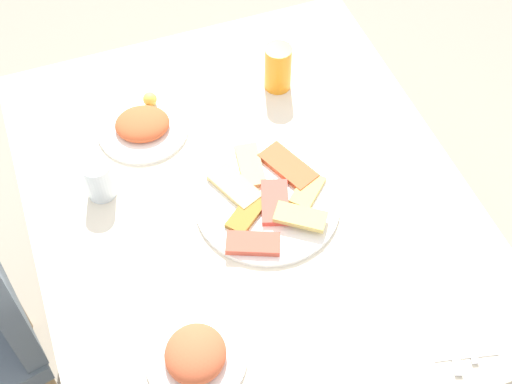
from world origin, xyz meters
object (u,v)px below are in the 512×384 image
object	(u,v)px
drinking_glass	(99,179)
spoon	(450,330)
pide_platter	(268,201)
salad_plate_greens	(143,125)
fork	(466,324)
paper_napkin	(458,328)
dining_table	(249,215)
soda_can	(278,68)
salad_plate_rice	(196,356)

from	to	relation	value
drinking_glass	spoon	distance (m)	0.80
pide_platter	salad_plate_greens	xyz separation A→B (m)	(0.31, 0.20, 0.00)
fork	spoon	distance (m)	0.04
paper_napkin	salad_plate_greens	bearing A→B (deg)	31.69
dining_table	salad_plate_greens	world-z (taller)	salad_plate_greens
fork	spoon	world-z (taller)	same
pide_platter	salad_plate_greens	distance (m)	0.37
drinking_glass	fork	distance (m)	0.82
dining_table	soda_can	distance (m)	0.38
dining_table	spoon	size ratio (longest dim) A/B	6.15
spoon	salad_plate_rice	bearing A→B (deg)	95.70
salad_plate_rice	pide_platter	bearing A→B (deg)	-40.98
spoon	paper_napkin	bearing A→B (deg)	-70.95
soda_can	paper_napkin	xyz separation A→B (m)	(-0.74, -0.09, -0.06)
dining_table	salad_plate_rice	size ratio (longest dim) A/B	5.88
soda_can	paper_napkin	bearing A→B (deg)	-173.11
dining_table	drinking_glass	size ratio (longest dim) A/B	11.83
salad_plate_rice	dining_table	bearing A→B (deg)	-34.28
pide_platter	salad_plate_greens	world-z (taller)	salad_plate_greens
salad_plate_greens	paper_napkin	bearing A→B (deg)	-148.31
dining_table	pide_platter	xyz separation A→B (m)	(-0.03, -0.03, 0.08)
drinking_glass	fork	size ratio (longest dim) A/B	0.59
fork	paper_napkin	bearing A→B (deg)	107.78
salad_plate_rice	salad_plate_greens	bearing A→B (deg)	-5.40
pide_platter	soda_can	distance (m)	0.37
dining_table	pide_platter	bearing A→B (deg)	-135.89
salad_plate_rice	spoon	xyz separation A→B (m)	(-0.11, -0.48, -0.01)
drinking_glass	salad_plate_rice	bearing A→B (deg)	-170.26
soda_can	fork	size ratio (longest dim) A/B	0.74
drinking_glass	pide_platter	bearing A→B (deg)	-115.14
spoon	fork	bearing A→B (deg)	-70.95
pide_platter	spoon	bearing A→B (deg)	-151.21
salad_plate_greens	soda_can	xyz separation A→B (m)	(0.03, -0.35, 0.05)
soda_can	fork	xyz separation A→B (m)	(-0.74, -0.11, -0.06)
salad_plate_greens	paper_napkin	distance (m)	0.84
salad_plate_greens	soda_can	size ratio (longest dim) A/B	1.78
salad_plate_rice	spoon	size ratio (longest dim) A/B	1.05
spoon	drinking_glass	bearing A→B (deg)	63.68
salad_plate_rice	drinking_glass	size ratio (longest dim) A/B	2.01
pide_platter	drinking_glass	size ratio (longest dim) A/B	3.40
fork	salad_plate_greens	bearing A→B (deg)	50.50
drinking_glass	fork	world-z (taller)	drinking_glass
salad_plate_greens	paper_napkin	size ratio (longest dim) A/B	1.72
soda_can	salad_plate_rice	bearing A→B (deg)	146.90
dining_table	salad_plate_greens	distance (m)	0.33
pide_platter	drinking_glass	world-z (taller)	drinking_glass
pide_platter	salad_plate_rice	world-z (taller)	salad_plate_rice
spoon	salad_plate_greens	bearing A→B (deg)	49.69
dining_table	paper_napkin	world-z (taller)	paper_napkin
salad_plate_rice	paper_napkin	distance (m)	0.51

